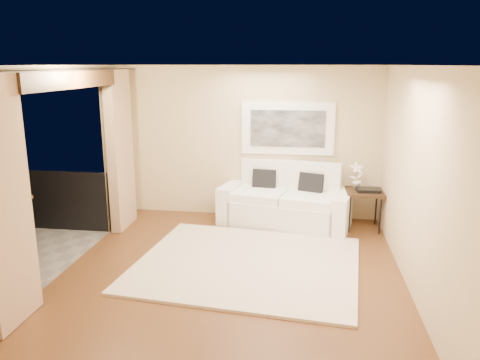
% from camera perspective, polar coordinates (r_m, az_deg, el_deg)
% --- Properties ---
extents(floor, '(5.00, 5.00, 0.00)m').
position_cam_1_polar(floor, '(6.40, -1.03, -11.12)').
color(floor, brown).
rests_on(floor, ground).
extents(room_shell, '(5.00, 6.40, 5.00)m').
position_cam_1_polar(room_shell, '(6.49, -20.43, 11.39)').
color(room_shell, white).
rests_on(room_shell, ground).
extents(balcony, '(1.81, 2.60, 1.17)m').
position_cam_1_polar(balcony, '(7.56, -26.86, -7.24)').
color(balcony, '#605B56').
rests_on(balcony, ground).
extents(curtains, '(0.16, 4.80, 2.64)m').
position_cam_1_polar(curtains, '(6.62, -19.42, 1.14)').
color(curtains, tan).
rests_on(curtains, ground).
extents(artwork, '(1.62, 0.07, 0.92)m').
position_cam_1_polar(artwork, '(8.27, 5.83, 6.28)').
color(artwork, white).
rests_on(artwork, room_shell).
extents(rug, '(3.26, 2.92, 0.04)m').
position_cam_1_polar(rug, '(6.60, 0.88, -10.15)').
color(rug, beige).
rests_on(rug, floor).
extents(sofa, '(2.35, 1.38, 1.06)m').
position_cam_1_polar(sofa, '(8.17, 5.62, -2.76)').
color(sofa, white).
rests_on(sofa, floor).
extents(side_table, '(0.62, 0.62, 0.66)m').
position_cam_1_polar(side_table, '(8.07, 14.92, -1.67)').
color(side_table, black).
rests_on(side_table, floor).
extents(tray, '(0.39, 0.30, 0.05)m').
position_cam_1_polar(tray, '(8.04, 15.35, -1.16)').
color(tray, black).
rests_on(tray, side_table).
extents(orchid, '(0.28, 0.23, 0.45)m').
position_cam_1_polar(orchid, '(8.13, 14.04, 0.54)').
color(orchid, white).
rests_on(orchid, side_table).
extents(balcony_chair_far, '(0.43, 0.43, 0.96)m').
position_cam_1_polar(balcony_chair_far, '(7.96, -26.49, -3.27)').
color(balcony_chair_far, black).
rests_on(balcony_chair_far, balcony).
extents(candle, '(0.06, 0.06, 0.07)m').
position_cam_1_polar(candle, '(7.79, -26.80, -1.52)').
color(candle, red).
rests_on(candle, bistro_table).
extents(glass_a, '(0.06, 0.06, 0.12)m').
position_cam_1_polar(glass_a, '(7.57, -27.08, -1.75)').
color(glass_a, silver).
rests_on(glass_a, bistro_table).
extents(glass_b, '(0.06, 0.06, 0.12)m').
position_cam_1_polar(glass_b, '(7.58, -26.50, -1.68)').
color(glass_b, silver).
rests_on(glass_b, bistro_table).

